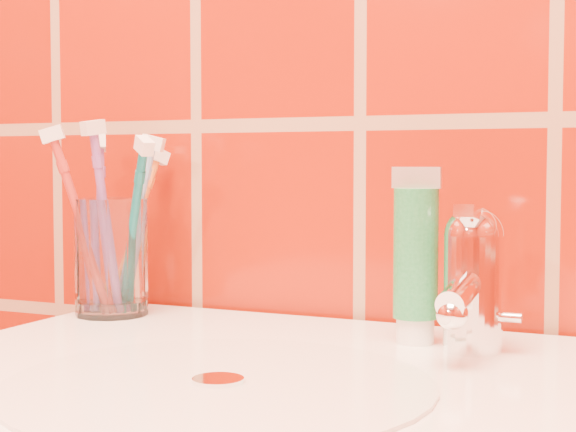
% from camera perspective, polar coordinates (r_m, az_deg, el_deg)
% --- Properties ---
extents(glass_tumbler, '(0.07, 0.07, 0.12)m').
position_cam_1_polar(glass_tumbler, '(0.90, -11.36, -2.61)').
color(glass_tumbler, white).
rests_on(glass_tumbler, pedestal_sink).
extents(toothpaste_tube, '(0.04, 0.04, 0.15)m').
position_cam_1_polar(toothpaste_tube, '(0.75, 8.26, -2.90)').
color(toothpaste_tube, white).
rests_on(toothpaste_tube, pedestal_sink).
extents(faucet, '(0.05, 0.11, 0.12)m').
position_cam_1_polar(faucet, '(0.73, 11.83, -3.70)').
color(faucet, white).
rests_on(faucet, pedestal_sink).
extents(toothbrush_0, '(0.06, 0.08, 0.21)m').
position_cam_1_polar(toothbrush_0, '(0.88, -11.72, -0.29)').
color(toothbrush_0, '#7F4A9F').
rests_on(toothbrush_0, glass_tumbler).
extents(toothbrush_1, '(0.10, 0.12, 0.20)m').
position_cam_1_polar(toothbrush_1, '(0.92, -12.00, -0.55)').
color(toothbrush_1, '#7B499D').
rests_on(toothbrush_1, glass_tumbler).
extents(toothbrush_2, '(0.10, 0.15, 0.19)m').
position_cam_1_polar(toothbrush_2, '(0.92, -10.00, -0.92)').
color(toothbrush_2, '#C86723').
rests_on(toothbrush_2, glass_tumbler).
extents(toothbrush_3, '(0.09, 0.08, 0.19)m').
position_cam_1_polar(toothbrush_3, '(0.90, -9.93, -0.64)').
color(toothbrush_3, '#78A1D6').
rests_on(toothbrush_3, glass_tumbler).
extents(toothbrush_4, '(0.15, 0.13, 0.19)m').
position_cam_1_polar(toothbrush_4, '(0.87, -10.04, -0.90)').
color(toothbrush_4, '#0D6972').
rests_on(toothbrush_4, glass_tumbler).
extents(toothbrush_5, '(0.13, 0.12, 0.20)m').
position_cam_1_polar(toothbrush_5, '(0.89, -13.18, -0.47)').
color(toothbrush_5, '#A82B24').
rests_on(toothbrush_5, glass_tumbler).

